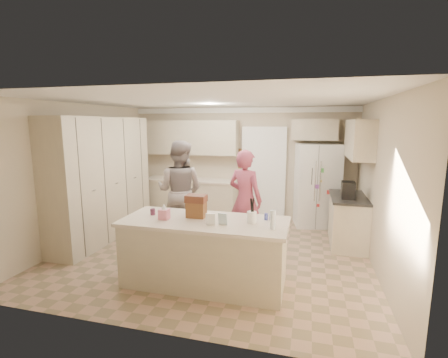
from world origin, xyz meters
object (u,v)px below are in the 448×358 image
(refrigerator, at_px, (317,185))
(tissue_box, at_px, (164,214))
(island_base, at_px, (205,253))
(dollhouse_body, at_px, (196,210))
(teen_boy, at_px, (180,191))
(utensil_crock, at_px, (252,217))
(teen_girl, at_px, (245,200))
(coffee_maker, at_px, (348,190))

(refrigerator, xyz_separation_m, tissue_box, (-2.10, -3.26, 0.10))
(island_base, xyz_separation_m, dollhouse_body, (-0.15, 0.10, 0.60))
(teen_boy, bearing_deg, dollhouse_body, 121.64)
(island_base, height_order, utensil_crock, utensil_crock)
(refrigerator, bearing_deg, tissue_box, -133.67)
(refrigerator, bearing_deg, teen_girl, -137.45)
(coffee_maker, bearing_deg, tissue_box, -142.43)
(refrigerator, distance_m, utensil_crock, 3.24)
(coffee_maker, distance_m, teen_girl, 1.83)
(coffee_maker, distance_m, tissue_box, 3.28)
(coffee_maker, height_order, utensil_crock, coffee_maker)
(coffee_maker, bearing_deg, dollhouse_body, -140.71)
(dollhouse_body, height_order, teen_boy, teen_boy)
(coffee_maker, distance_m, island_base, 2.87)
(utensil_crock, relative_size, tissue_box, 1.07)
(refrigerator, height_order, teen_girl, refrigerator)
(coffee_maker, relative_size, dollhouse_body, 1.15)
(refrigerator, bearing_deg, utensil_crock, -117.04)
(tissue_box, distance_m, teen_girl, 1.77)
(tissue_box, distance_m, dollhouse_body, 0.45)
(coffee_maker, xyz_separation_m, tissue_box, (-2.60, -2.00, -0.07))
(dollhouse_body, height_order, teen_girl, teen_girl)
(tissue_box, relative_size, teen_girl, 0.08)
(dollhouse_body, relative_size, teen_girl, 0.15)
(coffee_maker, relative_size, island_base, 0.14)
(island_base, distance_m, utensil_crock, 0.86)
(tissue_box, xyz_separation_m, dollhouse_body, (0.40, 0.20, 0.04))
(coffee_maker, height_order, island_base, coffee_maker)
(refrigerator, relative_size, teen_boy, 0.94)
(refrigerator, xyz_separation_m, teen_boy, (-2.55, -1.60, 0.06))
(utensil_crock, bearing_deg, dollhouse_body, 176.42)
(island_base, height_order, teen_boy, teen_boy)
(utensil_crock, relative_size, teen_boy, 0.08)
(island_base, bearing_deg, utensil_crock, 4.40)
(teen_boy, bearing_deg, refrigerator, -146.51)
(coffee_maker, xyz_separation_m, teen_boy, (-3.05, -0.34, -0.11))
(refrigerator, distance_m, coffee_maker, 1.37)
(teen_girl, bearing_deg, tissue_box, 81.79)
(coffee_maker, height_order, tissue_box, coffee_maker)
(island_base, xyz_separation_m, teen_boy, (-1.00, 1.56, 0.52))
(island_base, xyz_separation_m, teen_girl, (0.29, 1.46, 0.45))
(tissue_box, bearing_deg, coffee_maker, 37.57)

